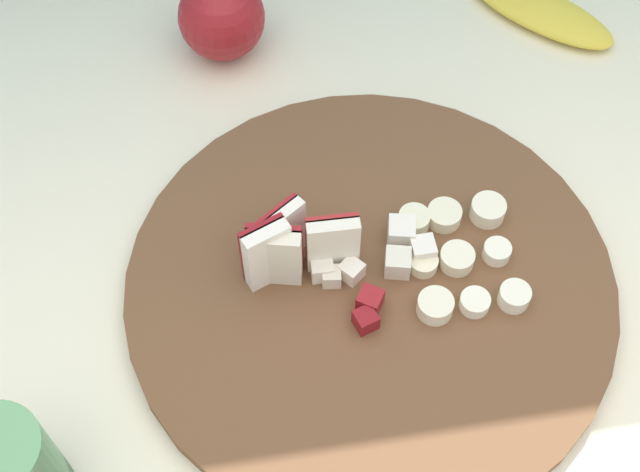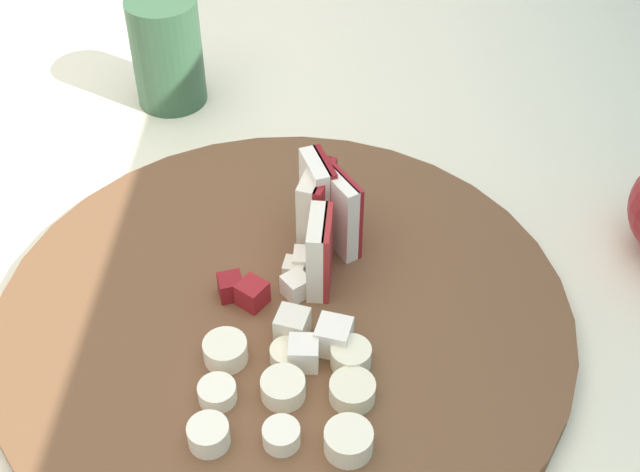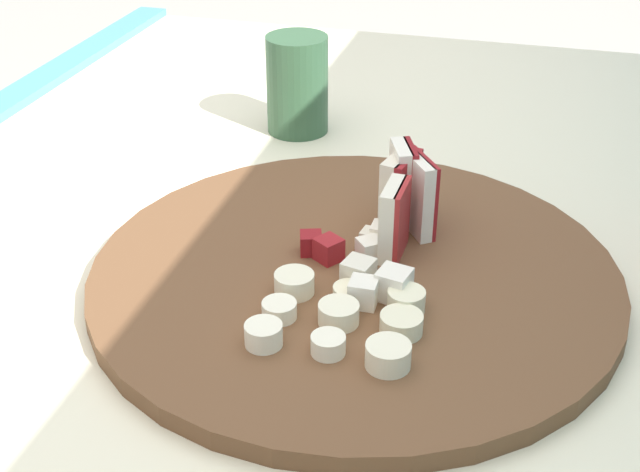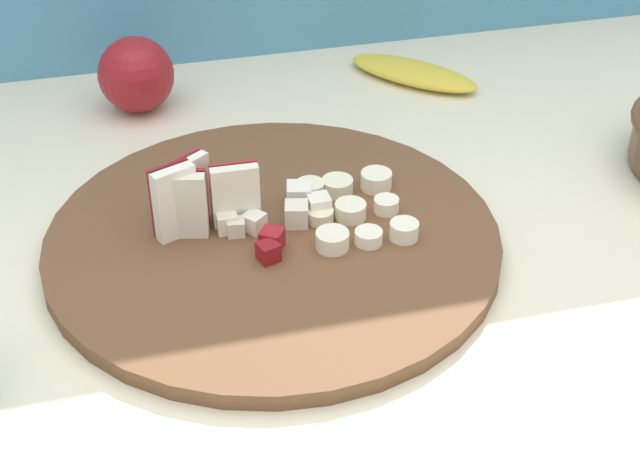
% 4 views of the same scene
% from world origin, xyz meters
% --- Properties ---
extents(cutting_board, '(0.39, 0.39, 0.01)m').
position_xyz_m(cutting_board, '(-0.04, 0.04, 0.91)').
color(cutting_board, brown).
rests_on(cutting_board, tiled_countertop).
extents(apple_wedge_fan, '(0.09, 0.05, 0.06)m').
position_xyz_m(apple_wedge_fan, '(-0.10, 0.07, 0.95)').
color(apple_wedge_fan, maroon).
rests_on(apple_wedge_fan, cutting_board).
extents(apple_dice_pile, '(0.10, 0.09, 0.02)m').
position_xyz_m(apple_dice_pile, '(-0.03, 0.05, 0.93)').
color(apple_dice_pile, beige).
rests_on(apple_dice_pile, cutting_board).
extents(banana_slice_rows, '(0.09, 0.11, 0.02)m').
position_xyz_m(banana_slice_rows, '(0.04, 0.05, 0.92)').
color(banana_slice_rows, '#F4EAC6').
rests_on(banana_slice_rows, cutting_board).
extents(small_jar, '(0.06, 0.06, 0.10)m').
position_xyz_m(small_jar, '(-0.30, -0.08, 0.95)').
color(small_jar, '#335638').
rests_on(small_jar, tiled_countertop).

